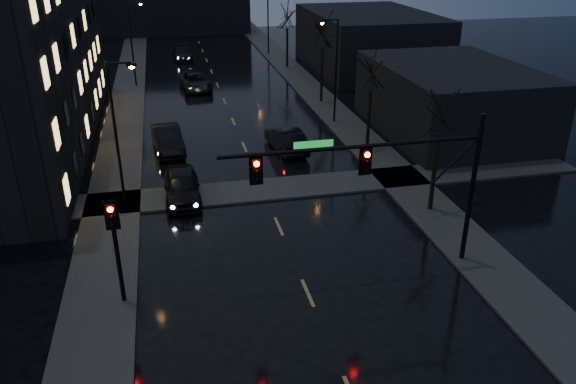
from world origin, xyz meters
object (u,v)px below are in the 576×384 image
oncoming_car_a (182,186)px  lead_car (286,139)px  oncoming_car_c (196,82)px  oncoming_car_b (168,139)px  oncoming_car_d (182,53)px

oncoming_car_a → lead_car: bearing=41.0°
oncoming_car_c → oncoming_car_a: bearing=-101.1°
oncoming_car_c → lead_car: size_ratio=1.12×
oncoming_car_b → lead_car: (7.97, -1.70, -0.04)m
oncoming_car_c → lead_car: (4.93, -17.96, 0.05)m
oncoming_car_a → oncoming_car_d: size_ratio=0.94×
oncoming_car_b → oncoming_car_c: (3.05, 16.26, -0.08)m
oncoming_car_d → oncoming_car_a: bearing=-94.4°
oncoming_car_a → lead_car: oncoming_car_a is taller
oncoming_car_a → oncoming_car_c: 24.50m
oncoming_car_d → lead_car: (5.46, -32.21, 0.06)m
oncoming_car_b → oncoming_car_d: oncoming_car_b is taller
oncoming_car_a → lead_car: 9.79m
oncoming_car_b → lead_car: 8.15m
oncoming_car_a → oncoming_car_d: oncoming_car_a is taller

